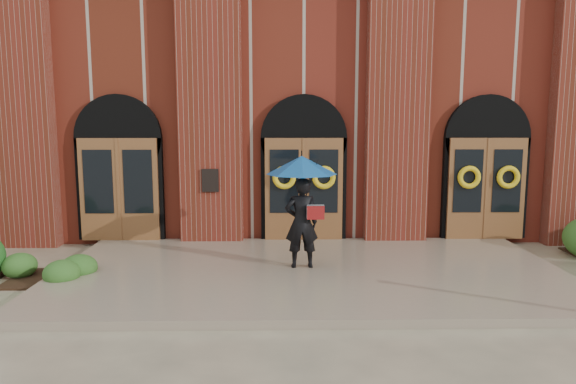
{
  "coord_description": "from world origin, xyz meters",
  "views": [
    {
      "loc": [
        -0.59,
        -9.72,
        3.08
      ],
      "look_at": [
        -0.41,
        1.0,
        1.57
      ],
      "focal_mm": 32.0,
      "sensor_mm": 36.0,
      "label": 1
    }
  ],
  "objects": [
    {
      "name": "ground",
      "position": [
        0.0,
        0.0,
        0.0
      ],
      "size": [
        90.0,
        90.0,
        0.0
      ],
      "primitive_type": "plane",
      "color": "tan",
      "rests_on": "ground"
    },
    {
      "name": "landing",
      "position": [
        0.0,
        0.15,
        0.07
      ],
      "size": [
        10.0,
        5.3,
        0.15
      ],
      "primitive_type": "cube",
      "color": "gray",
      "rests_on": "ground"
    },
    {
      "name": "church_building",
      "position": [
        0.0,
        8.78,
        3.5
      ],
      "size": [
        16.2,
        12.53,
        7.0
      ],
      "color": "maroon",
      "rests_on": "ground"
    },
    {
      "name": "man_with_umbrella",
      "position": [
        -0.15,
        0.28,
        1.71
      ],
      "size": [
        1.49,
        1.49,
        2.24
      ],
      "rotation": [
        0.0,
        0.0,
        3.21
      ],
      "color": "black",
      "rests_on": "landing"
    },
    {
      "name": "hedge_front_left",
      "position": [
        -5.1,
        0.0,
        0.23
      ],
      "size": [
        1.31,
        1.12,
        0.46
      ],
      "primitive_type": "ellipsoid",
      "color": "#2B551D",
      "rests_on": "ground"
    }
  ]
}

